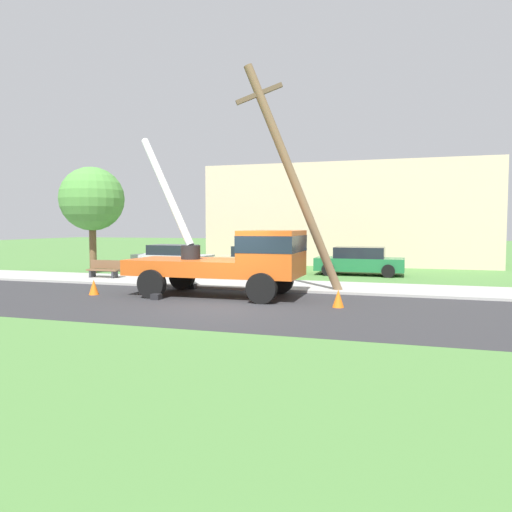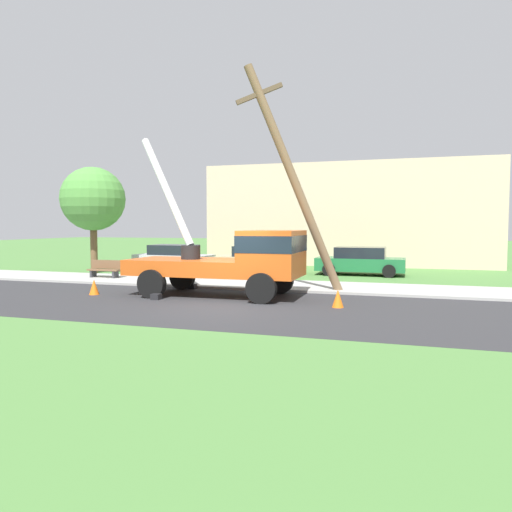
% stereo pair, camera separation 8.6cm
% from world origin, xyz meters
% --- Properties ---
extents(ground_plane, '(120.00, 120.00, 0.00)m').
position_xyz_m(ground_plane, '(0.00, 12.00, 0.00)').
color(ground_plane, '#477538').
extents(road_asphalt, '(80.00, 7.06, 0.01)m').
position_xyz_m(road_asphalt, '(0.00, 0.00, 0.00)').
color(road_asphalt, '#2B2B2D').
rests_on(road_asphalt, ground).
extents(sidewalk_strip, '(80.00, 3.28, 0.10)m').
position_xyz_m(sidewalk_strip, '(0.00, 5.17, 0.05)').
color(sidewalk_strip, '#9E9E99').
rests_on(sidewalk_strip, ground).
extents(utility_truck, '(6.76, 3.20, 5.98)m').
position_xyz_m(utility_truck, '(-0.28, 1.94, 1.41)').
color(utility_truck, '#C65119').
rests_on(utility_truck, ground).
extents(leaning_utility_pole, '(3.86, 1.70, 8.43)m').
position_xyz_m(leaning_utility_pole, '(1.35, 3.53, 4.31)').
color(leaning_utility_pole, brown).
rests_on(leaning_utility_pole, ground).
extents(traffic_cone_ahead, '(0.36, 0.36, 0.56)m').
position_xyz_m(traffic_cone_ahead, '(3.43, 0.74, 0.28)').
color(traffic_cone_ahead, orange).
rests_on(traffic_cone_ahead, ground).
extents(traffic_cone_behind, '(0.36, 0.36, 0.56)m').
position_xyz_m(traffic_cone_behind, '(-5.43, 0.85, 0.28)').
color(traffic_cone_behind, orange).
rests_on(traffic_cone_behind, ground).
extents(parked_sedan_silver, '(4.51, 2.20, 1.42)m').
position_xyz_m(parked_sedan_silver, '(-7.14, 10.52, 0.71)').
color(parked_sedan_silver, '#B7B7BF').
rests_on(parked_sedan_silver, ground).
extents(parked_sedan_tan, '(4.52, 2.22, 1.42)m').
position_xyz_m(parked_sedan_tan, '(-2.08, 10.48, 0.71)').
color(parked_sedan_tan, tan).
rests_on(parked_sedan_tan, ground).
extents(parked_sedan_green, '(4.41, 2.04, 1.42)m').
position_xyz_m(parked_sedan_green, '(3.17, 10.86, 0.71)').
color(parked_sedan_green, '#1E6638').
rests_on(parked_sedan_green, ground).
extents(park_bench, '(1.60, 0.45, 0.90)m').
position_xyz_m(park_bench, '(-8.00, 5.24, 0.46)').
color(park_bench, brown).
rests_on(park_bench, ground).
extents(roadside_tree_near, '(3.33, 3.33, 5.57)m').
position_xyz_m(roadside_tree_near, '(-10.36, 7.71, 3.88)').
color(roadside_tree_near, brown).
rests_on(roadside_tree_near, ground).
extents(lowrise_building_backdrop, '(18.00, 6.00, 6.40)m').
position_xyz_m(lowrise_building_backdrop, '(1.74, 18.57, 3.20)').
color(lowrise_building_backdrop, '#C6B293').
rests_on(lowrise_building_backdrop, ground).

